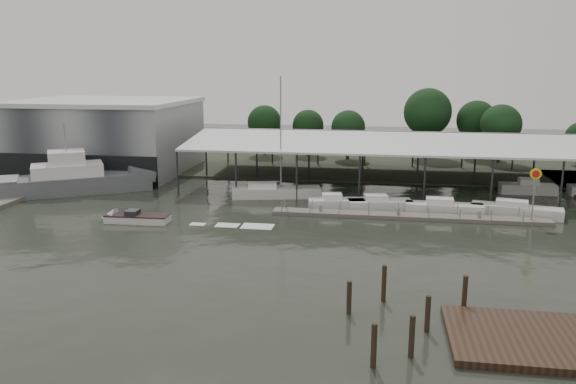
# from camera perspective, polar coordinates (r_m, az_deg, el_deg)

# --- Properties ---
(ground) EXTENTS (200.00, 200.00, 0.00)m
(ground) POSITION_cam_1_polar(r_m,az_deg,el_deg) (50.61, -4.64, -4.92)
(ground) COLOR #272C24
(ground) RESTS_ON ground
(land_strip_far) EXTENTS (140.00, 30.00, 0.30)m
(land_strip_far) POSITION_cam_1_polar(r_m,az_deg,el_deg) (90.85, 1.64, 3.07)
(land_strip_far) COLOR #3D4130
(land_strip_far) RESTS_ON ground
(land_strip_west) EXTENTS (20.00, 40.00, 0.30)m
(land_strip_west) POSITION_cam_1_polar(r_m,az_deg,el_deg) (93.81, -24.45, 2.24)
(land_strip_west) COLOR #3D4130
(land_strip_west) RESTS_ON ground
(storage_warehouse) EXTENTS (24.50, 20.50, 10.50)m
(storage_warehouse) POSITION_cam_1_polar(r_m,az_deg,el_deg) (86.98, -18.14, 5.47)
(storage_warehouse) COLOR #96999F
(storage_warehouse) RESTS_ON ground
(covered_boat_shed) EXTENTS (58.24, 24.00, 6.96)m
(covered_boat_shed) POSITION_cam_1_polar(r_m,az_deg,el_deg) (75.56, 13.19, 5.41)
(covered_boat_shed) COLOR silver
(covered_boat_shed) RESTS_ON ground
(trawler_dock) EXTENTS (3.00, 18.00, 0.50)m
(trawler_dock) POSITION_cam_1_polar(r_m,az_deg,el_deg) (75.24, -24.73, -0.01)
(trawler_dock) COLOR #605C54
(trawler_dock) RESTS_ON ground
(floating_dock) EXTENTS (28.00, 2.00, 1.40)m
(floating_dock) POSITION_cam_1_polar(r_m,az_deg,el_deg) (58.87, 12.09, -2.43)
(floating_dock) COLOR #605C54
(floating_dock) RESTS_ON ground
(shell_fuel_sign) EXTENTS (1.10, 0.18, 5.55)m
(shell_fuel_sign) POSITION_cam_1_polar(r_m,az_deg,el_deg) (59.92, 23.79, 0.68)
(shell_fuel_sign) COLOR gray
(shell_fuel_sign) RESTS_ON ground
(grey_trawler) EXTENTS (18.05, 13.79, 8.84)m
(grey_trawler) POSITION_cam_1_polar(r_m,az_deg,el_deg) (74.07, -20.51, 1.22)
(grey_trawler) COLOR slate
(grey_trawler) RESTS_ON ground
(white_sailboat) EXTENTS (10.74, 4.74, 14.36)m
(white_sailboat) POSITION_cam_1_polar(r_m,az_deg,el_deg) (66.69, -1.33, 0.02)
(white_sailboat) COLOR silver
(white_sailboat) RESTS_ON ground
(speedboat_underway) EXTENTS (18.02, 2.76, 2.00)m
(speedboat_underway) POSITION_cam_1_polar(r_m,az_deg,el_deg) (58.28, -15.56, -2.58)
(speedboat_underway) COLOR silver
(speedboat_underway) RESTS_ON ground
(moored_cruiser_0) EXTENTS (6.38, 3.19, 1.70)m
(moored_cruiser_0) POSITION_cam_1_polar(r_m,az_deg,el_deg) (61.66, 4.87, -1.11)
(moored_cruiser_0) COLOR silver
(moored_cruiser_0) RESTS_ON ground
(moored_cruiser_1) EXTENTS (7.20, 3.59, 1.70)m
(moored_cruiser_1) POSITION_cam_1_polar(r_m,az_deg,el_deg) (61.80, 9.28, -1.21)
(moored_cruiser_1) COLOR silver
(moored_cruiser_1) RESTS_ON ground
(moored_cruiser_2) EXTENTS (8.06, 2.50, 1.70)m
(moored_cruiser_2) POSITION_cam_1_polar(r_m,az_deg,el_deg) (61.63, 15.52, -1.55)
(moored_cruiser_2) COLOR silver
(moored_cruiser_2) RESTS_ON ground
(moored_cruiser_3) EXTENTS (9.23, 4.28, 1.70)m
(moored_cruiser_3) POSITION_cam_1_polar(r_m,az_deg,el_deg) (63.12, 22.12, -1.70)
(moored_cruiser_3) COLOR silver
(moored_cruiser_3) RESTS_ON ground
(mooring_pilings) EXTENTS (7.58, 8.96, 3.08)m
(mooring_pilings) POSITION_cam_1_polar(r_m,az_deg,el_deg) (34.76, 11.50, -12.07)
(mooring_pilings) COLOR #2F2317
(mooring_pilings) RESTS_ON ground
(horizon_tree_line) EXTENTS (68.82, 11.21, 11.76)m
(horizon_tree_line) POSITION_cam_1_polar(r_m,az_deg,el_deg) (95.66, 16.23, 6.79)
(horizon_tree_line) COLOR #302115
(horizon_tree_line) RESTS_ON ground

